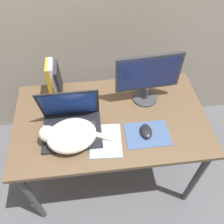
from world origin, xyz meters
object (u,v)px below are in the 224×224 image
at_px(cat, 70,135).
at_px(notepad, 105,141).
at_px(book_row, 54,79).
at_px(laptop, 71,123).
at_px(external_monitor, 148,77).
at_px(computer_mouse, 146,131).

distance_m(cat, notepad, 0.21).
bearing_deg(cat, notepad, -6.27).
bearing_deg(notepad, book_row, 123.58).
height_order(cat, book_row, book_row).
xyz_separation_m(laptop, book_row, (-0.10, 0.33, 0.07)).
distance_m(book_row, notepad, 0.54).
xyz_separation_m(laptop, external_monitor, (0.49, 0.19, 0.14)).
distance_m(computer_mouse, book_row, 0.69).
relative_size(computer_mouse, notepad, 0.44).
xyz_separation_m(book_row, notepad, (0.29, -0.44, -0.12)).
bearing_deg(external_monitor, cat, -150.18).
height_order(external_monitor, book_row, external_monitor).
bearing_deg(computer_mouse, notepad, -173.96).
bearing_deg(book_row, laptop, -72.64).
height_order(laptop, book_row, laptop).
relative_size(laptop, cat, 0.84).
xyz_separation_m(cat, notepad, (0.20, -0.02, -0.06)).
bearing_deg(computer_mouse, laptop, 168.61).
height_order(external_monitor, notepad, external_monitor).
xyz_separation_m(external_monitor, book_row, (-0.59, 0.13, -0.08)).
relative_size(external_monitor, notepad, 1.69).
relative_size(laptop, book_row, 1.40).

